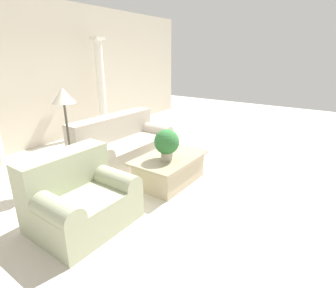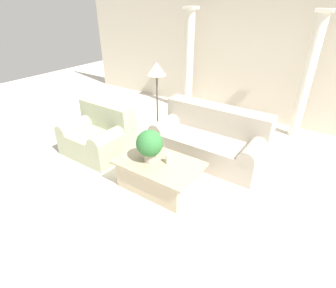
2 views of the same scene
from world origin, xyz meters
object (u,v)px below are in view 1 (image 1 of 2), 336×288
object	(u,v)px
coffee_table	(169,169)
floor_lamp	(64,103)
sofa_long	(122,144)
loveseat	(79,197)
potted_plant	(167,143)

from	to	relation	value
coffee_table	floor_lamp	bearing A→B (deg)	127.13
coffee_table	floor_lamp	distance (m)	1.94
sofa_long	floor_lamp	xyz separation A→B (m)	(-1.17, -0.01, 0.98)
loveseat	potted_plant	size ratio (longest dim) A/B	2.33
sofa_long	loveseat	xyz separation A→B (m)	(-1.78, -1.00, 0.01)
sofa_long	potted_plant	xyz separation A→B (m)	(-0.34, -1.32, 0.38)
floor_lamp	potted_plant	bearing A→B (deg)	-57.57
sofa_long	coffee_table	distance (m)	1.30
potted_plant	floor_lamp	size ratio (longest dim) A/B	0.32
loveseat	coffee_table	xyz separation A→B (m)	(1.56, -0.27, -0.13)
sofa_long	coffee_table	world-z (taller)	sofa_long
loveseat	coffee_table	world-z (taller)	loveseat
coffee_table	floor_lamp	world-z (taller)	floor_lamp
sofa_long	floor_lamp	distance (m)	1.53
loveseat	sofa_long	bearing A→B (deg)	29.47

